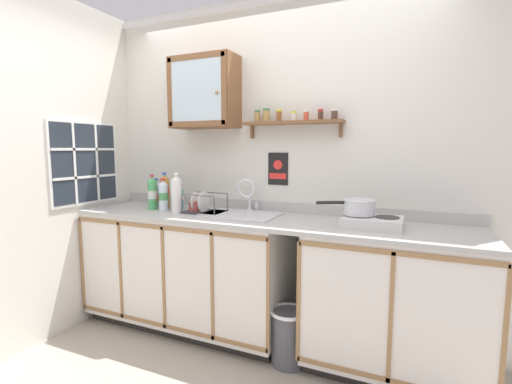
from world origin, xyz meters
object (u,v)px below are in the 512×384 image
Objects in this scene: bottle_soda_green_3 at (152,193)px; trash_bin at (289,336)px; saucepan at (359,206)px; warning_sign at (278,169)px; dish_rack at (204,208)px; bottle_opaque_white_2 at (177,195)px; bottle_water_clear_0 at (163,196)px; bottle_juice_amber_1 at (165,192)px; sink at (241,220)px; bottle_detergent_teal_4 at (179,197)px; bottle_water_blue_5 at (156,194)px; mug at (195,207)px; wall_cabinet at (204,93)px; hot_plate_stove at (372,222)px.

bottle_soda_green_3 is 0.76× the size of trash_bin.
saucepan is 0.76m from warning_sign.
saucepan reaches higher than dish_rack.
bottle_opaque_white_2 is 1.08× the size of bottle_soda_green_3.
bottle_water_clear_0 is 0.88× the size of bottle_juice_amber_1.
warning_sign is at bearing 53.16° from sink.
bottle_water_clear_0 is 0.14m from bottle_detergent_teal_4.
bottle_water_blue_5 reaches higher than bottle_detergent_teal_4.
mug is at bearing 166.99° from trash_bin.
wall_cabinet is at bearing 115.69° from dish_rack.
bottle_water_blue_5 is 0.43× the size of wall_cabinet.
wall_cabinet reaches higher than warning_sign.
bottle_juice_amber_1 is at bearing 174.93° from dish_rack.
bottle_juice_amber_1 is 1.19× the size of warning_sign.
wall_cabinet is at bearing 159.68° from sink.
saucepan is at bearing 0.43° from mug.
wall_cabinet is 1.96m from trash_bin.
sink is 0.33m from dish_rack.
bottle_juice_amber_1 reaches higher than bottle_detergent_teal_4.
bottle_water_blue_5 is at bearing 174.52° from bottle_detergent_teal_4.
dish_rack is 0.94m from wall_cabinet.
bottle_opaque_white_2 reaches higher than bottle_soda_green_3.
wall_cabinet is (-0.40, 0.15, 0.99)m from sink.
wall_cabinet is (0.40, 0.20, 0.82)m from bottle_soda_green_3.
bottle_detergent_teal_4 is 0.26m from bottle_water_blue_5.
trash_bin is (1.33, -0.30, -0.86)m from bottle_water_blue_5.
dish_rack is (0.40, -0.04, -0.11)m from bottle_juice_amber_1.
bottle_soda_green_3 is at bearing 168.22° from bottle_water_clear_0.
bottle_opaque_white_2 reaches higher than trash_bin.
bottle_soda_green_3 is (-1.67, -0.03, 0.01)m from saucepan.
warning_sign reaches higher than bottle_water_blue_5.
saucepan is 1.74m from bottle_water_blue_5.
saucepan is 1.48m from bottle_detergent_teal_4.
bottle_juice_amber_1 is (-0.72, 0.01, 0.18)m from sink.
bottle_detergent_teal_4 is (-0.60, 0.05, 0.13)m from sink.
sink is 0.74m from bottle_juice_amber_1.
hot_plate_stove is at bearing -21.84° from warning_sign.
bottle_water_clear_0 is at bearing -58.53° from bottle_juice_amber_1.
bottle_water_clear_0 is (-1.54, -0.06, -0.00)m from saucepan.
bottle_detergent_teal_4 reaches higher than hot_plate_stove.
trash_bin is at bearing -11.54° from bottle_juice_amber_1.
trash_bin is at bearing -12.78° from bottle_water_blue_5.
wall_cabinet is at bearing 9.13° from bottle_water_blue_5.
bottle_opaque_white_2 reaches higher than saucepan.
bottle_water_clear_0 is at bearing -169.63° from mug.
bottle_water_blue_5 is at bearing 157.16° from bottle_juice_amber_1.
bottle_juice_amber_1 is 0.23m from bottle_opaque_white_2.
dish_rack is at bearing -9.86° from bottle_water_blue_5.
bottle_opaque_white_2 reaches higher than mug.
saucepan is at bearing 27.60° from trash_bin.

